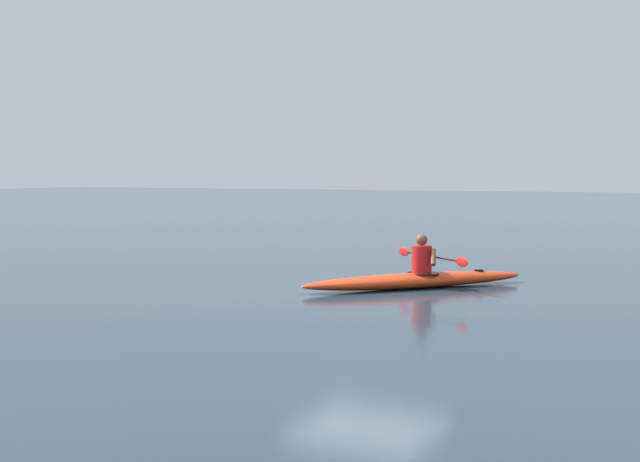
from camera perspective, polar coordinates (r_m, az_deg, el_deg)
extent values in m
plane|color=#233847|center=(15.18, 3.18, -4.08)|extent=(160.00, 160.00, 0.00)
ellipsoid|color=red|center=(15.79, 6.39, -3.29)|extent=(3.42, 3.91, 0.27)
torus|color=black|center=(15.85, 6.87, -2.84)|extent=(0.84, 0.84, 0.04)
cylinder|color=black|center=(16.49, 10.52, -2.58)|extent=(0.18, 0.18, 0.02)
cylinder|color=red|center=(15.81, 6.77, -1.88)|extent=(0.37, 0.37, 0.49)
sphere|color=brown|center=(15.77, 6.78, -0.59)|extent=(0.21, 0.21, 0.21)
cylinder|color=black|center=(15.90, 7.40, -1.69)|extent=(1.61, 1.35, 0.03)
ellipsoid|color=red|center=(16.80, 5.60, -1.38)|extent=(0.33, 0.29, 0.17)
ellipsoid|color=red|center=(15.03, 9.40, -2.04)|extent=(0.33, 0.29, 0.17)
cylinder|color=brown|center=(16.09, 6.51, -1.57)|extent=(0.32, 0.16, 0.34)
cylinder|color=brown|center=(15.59, 7.55, -1.75)|extent=(0.20, 0.31, 0.34)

